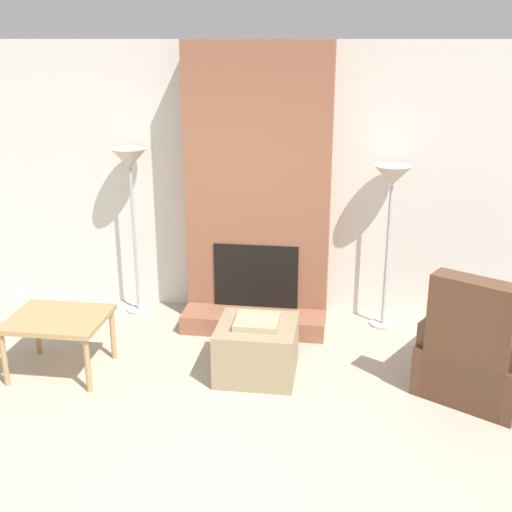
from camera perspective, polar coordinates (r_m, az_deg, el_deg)
name	(u,v)px	position (r m, az deg, el deg)	size (l,w,h in m)	color
ground_plane	(196,498)	(4.12, -5.33, -20.61)	(24.00, 24.00, 0.00)	#B2A893
wall_back	(262,182)	(6.18, 0.51, 6.59)	(7.34, 0.06, 2.60)	silver
fireplace	(258,196)	(5.97, 0.21, 5.34)	(1.33, 0.73, 2.60)	#935B42
ottoman	(257,348)	(5.24, 0.08, -8.21)	(0.63, 0.62, 0.49)	#998460
armchair	(481,355)	(5.30, 19.41, -8.31)	(1.17, 1.24, 1.00)	brown
side_table	(58,323)	(5.43, -17.17, -5.72)	(0.76, 0.63, 0.49)	tan
floor_lamp_left	(130,170)	(6.19, -11.13, 7.47)	(0.34, 0.34, 1.63)	#ADADB2
floor_lamp_right	(392,187)	(5.88, 11.97, 5.99)	(0.34, 0.34, 1.54)	#ADADB2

